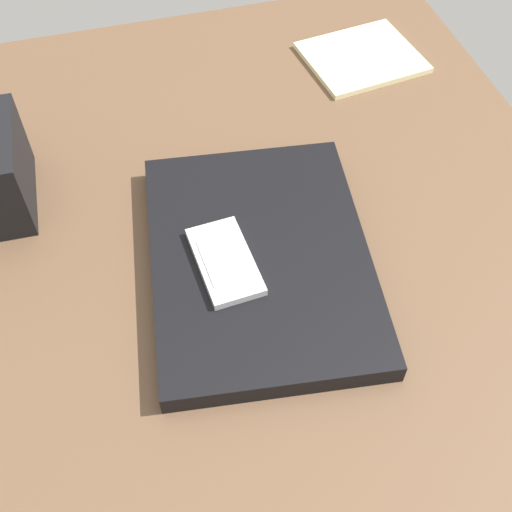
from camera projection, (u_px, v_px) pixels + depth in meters
The scene contains 4 objects.
desk_surface at pixel (286, 348), 66.86cm from camera, with size 120.00×80.00×3.00cm, color brown.
laptop_closed at pixel (256, 260), 70.36cm from camera, with size 31.45×23.12×2.53cm, color black.
cell_phone_on_laptop at pixel (225, 261), 68.09cm from camera, with size 10.87×6.34×1.03cm.
notepad at pixel (362, 57), 94.07cm from camera, with size 13.35×15.55×0.80cm, color #F2EDB2.
Camera 1 is at (31.51, -12.07, 60.07)cm, focal length 45.90 mm.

